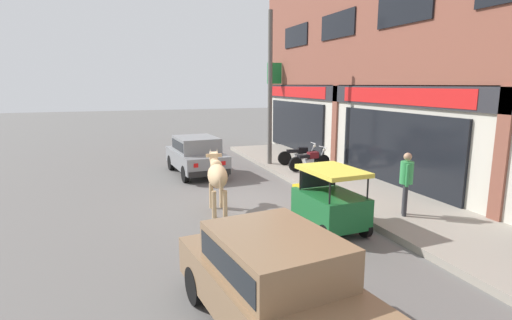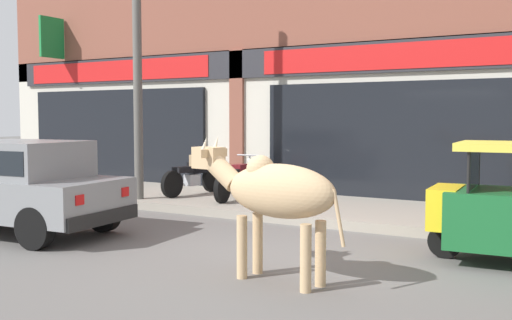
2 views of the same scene
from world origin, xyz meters
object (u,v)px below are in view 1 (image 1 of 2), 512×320
car_1 (196,153)px  utility_pole (270,89)px  motorcycle_1 (310,160)px  auto_rickshaw (328,203)px  car_0 (272,277)px  cow (217,176)px  pedestrian (406,177)px  motorcycle_0 (299,155)px

car_1 → utility_pole: size_ratio=0.61×
car_1 → motorcycle_1: size_ratio=2.05×
car_1 → auto_rickshaw: size_ratio=1.83×
car_0 → car_1: 10.31m
utility_pole → auto_rickshaw: bearing=-10.5°
motorcycle_1 → utility_pole: utility_pole is taller
car_0 → auto_rickshaw: bearing=140.1°
cow → car_0: 5.53m
cow → motorcycle_1: (-3.29, 4.46, -0.45)m
cow → motorcycle_1: cow is taller
car_0 → utility_pole: 11.52m
auto_rickshaw → pedestrian: (0.11, 2.12, 0.49)m
cow → motorcycle_1: bearing=126.4°
cow → utility_pole: size_ratio=0.35×
pedestrian → utility_pole: 7.68m
auto_rickshaw → pedestrian: bearing=87.1°
motorcycle_0 → motorcycle_1: 1.19m
car_0 → car_1: size_ratio=1.01×
motorcycle_0 → pedestrian: pedestrian is taller
cow → auto_rickshaw: bearing=43.7°
cow → car_0: bearing=-6.1°
car_0 → motorcycle_1: (-8.78, 5.05, -0.26)m
cow → utility_pole: (-5.01, 3.48, 2.22)m
motorcycle_0 → utility_pole: bearing=-116.0°
car_1 → utility_pole: utility_pole is taller
auto_rickshaw → utility_pole: 7.80m
cow → pedestrian: 4.86m
motorcycle_0 → car_0: bearing=-27.4°
car_0 → utility_pole: bearing=158.8°
pedestrian → motorcycle_0: bearing=177.3°
motorcycle_1 → utility_pole: size_ratio=0.30×
motorcycle_1 → motorcycle_0: bearing=174.1°
auto_rickshaw → pedestrian: size_ratio=1.27×
auto_rickshaw → motorcycle_1: (-5.53, 2.32, -0.11)m
motorcycle_1 → pedestrian: pedestrian is taller
cow → motorcycle_0: size_ratio=1.18×
motorcycle_0 → pedestrian: (6.81, -0.32, 0.60)m
car_1 → utility_pole: 3.96m
utility_pole → motorcycle_1: bearing=29.8°
motorcycle_0 → utility_pole: size_ratio=0.30×
cow → car_1: 4.78m
auto_rickshaw → utility_pole: utility_pole is taller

